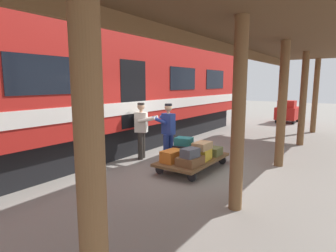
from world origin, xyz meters
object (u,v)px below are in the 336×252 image
Objects in this scene: train_car at (100,90)px; suitcase_brown_leather at (190,161)px; suitcase_tan_vintage at (202,146)px; baggage_tug at (287,112)px; suitcase_maroon_trunk at (184,154)px; porter_in_overalls at (168,130)px; suitcase_yellow_case at (202,154)px; porter_by_door at (142,129)px; suitcase_slate_roller at (190,153)px; suitcase_teal_softside at (184,141)px; suitcase_olive_duffel at (212,151)px; suitcase_orange_carryall at (172,156)px; suitcase_gray_aluminum at (195,149)px; luggage_cart at (193,160)px; suitcase_black_hardshell at (183,148)px.

train_car is 4.20m from suitcase_brown_leather.
baggage_tug is at bearing -89.01° from suitcase_tan_vintage.
porter_in_overalls reaches higher than suitcase_maroon_trunk.
suitcase_yellow_case is 0.29× the size of porter_by_door.
suitcase_yellow_case reaches higher than suitcase_maroon_trunk.
suitcase_slate_roller is 11.55m from baggage_tug.
train_car is at bearing 0.20° from suitcase_maroon_trunk.
baggage_tug is at bearing -92.04° from suitcase_teal_softside.
suitcase_maroon_trunk is at bearing 48.46° from suitcase_olive_duffel.
train_car reaches higher than baggage_tug.
suitcase_yellow_case is 10.92m from baggage_tug.
suitcase_orange_carryall reaches higher than suitcase_brown_leather.
porter_in_overalls reaches higher than suitcase_gray_aluminum.
suitcase_olive_duffel is 10.33m from baggage_tug.
suitcase_olive_duffel is 0.92× the size of suitcase_tan_vintage.
train_car is 27.01× the size of suitcase_maroon_trunk.
suitcase_black_hardshell is at bearing 4.90° from luggage_cart.
luggage_cart is 0.66m from suitcase_gray_aluminum.
suitcase_orange_carryall is at bearing 93.69° from suitcase_black_hardshell.
suitcase_yellow_case is at bearing -48.63° from suitcase_tan_vintage.
luggage_cart is at bearing 168.19° from porter_in_overalls.
suitcase_gray_aluminum is (0.00, -1.19, -0.06)m from suitcase_orange_carryall.
train_car reaches higher than suitcase_gray_aluminum.
train_car reaches higher than suitcase_olive_duffel.
suitcase_orange_carryall reaches higher than suitcase_gray_aluminum.
suitcase_olive_duffel is 1.25m from suitcase_slate_roller.
suitcase_tan_vintage is 1.22× the size of suitcase_teal_softside.
suitcase_teal_softside is 0.73m from porter_in_overalls.
porter_by_door reaches higher than suitcase_tan_vintage.
suitcase_slate_roller is at bearing 90.86° from baggage_tug.
porter_in_overalls reaches higher than baggage_tug.
suitcase_tan_vintage reaches higher than suitcase_slate_roller.
train_car is 4.14m from suitcase_yellow_case.
train_car is at bearing 9.05° from suitcase_olive_duffel.
porter_by_door is at bearing -17.46° from suitcase_slate_roller.
porter_in_overalls reaches higher than suitcase_black_hardshell.
suitcase_slate_roller is at bearing 176.03° from suitcase_orange_carryall.
suitcase_tan_vintage reaches higher than suitcase_orange_carryall.
suitcase_brown_leather is at bearing 171.28° from train_car.
suitcase_black_hardshell is at bearing 47.20° from suitcase_teal_softside.
suitcase_tan_vintage is 1.29m from porter_in_overalls.
train_car is 3.74m from suitcase_gray_aluminum.
porter_in_overalls is (0.69, -0.79, 0.48)m from suitcase_orange_carryall.
porter_in_overalls is at bearing -33.17° from suitcase_brown_leather.
suitcase_orange_carryall is at bearing 66.11° from suitcase_olive_duffel.
suitcase_maroon_trunk is at bearing 179.52° from porter_by_door.
porter_by_door is (1.77, -0.01, 0.67)m from luggage_cart.
suitcase_orange_carryall is (0.26, 0.60, 0.19)m from luggage_cart.
train_car is at bearing -10.10° from suitcase_orange_carryall.
porter_in_overalls reaches higher than suitcase_olive_duffel.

